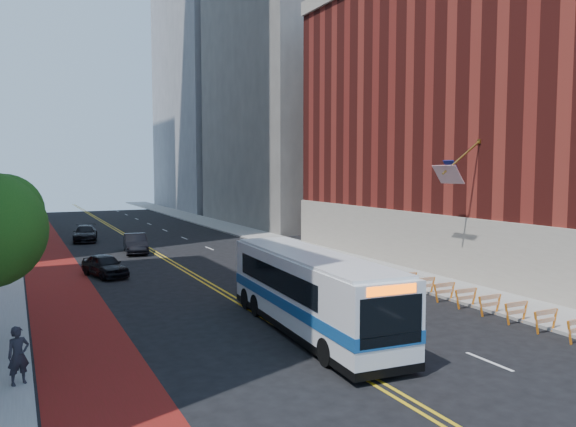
% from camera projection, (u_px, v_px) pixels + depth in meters
% --- Properties ---
extents(ground, '(160.00, 160.00, 0.00)m').
position_uv_depth(ground, '(346.00, 365.00, 19.84)').
color(ground, black).
rests_on(ground, ground).
extents(sidewalk_right, '(4.00, 140.00, 0.15)m').
position_uv_depth(sidewalk_right, '(284.00, 243.00, 51.96)').
color(sidewalk_right, gray).
rests_on(sidewalk_right, ground).
extents(bus_lane_paint, '(3.60, 140.00, 0.01)m').
position_uv_depth(bus_lane_paint, '(49.00, 259.00, 43.15)').
color(bus_lane_paint, '#62160E').
rests_on(bus_lane_paint, ground).
extents(center_line_inner, '(0.14, 140.00, 0.01)m').
position_uv_depth(center_line_inner, '(152.00, 252.00, 46.62)').
color(center_line_inner, gold).
rests_on(center_line_inner, ground).
extents(center_line_outer, '(0.14, 140.00, 0.01)m').
position_uv_depth(center_line_outer, '(156.00, 252.00, 46.78)').
color(center_line_outer, gold).
rests_on(center_line_outer, ground).
extents(lane_dashes, '(0.14, 98.20, 0.01)m').
position_uv_depth(lane_dashes, '(184.00, 238.00, 55.97)').
color(lane_dashes, silver).
rests_on(lane_dashes, ground).
extents(brick_building, '(18.73, 36.00, 22.00)m').
position_uv_depth(brick_building, '(522.00, 111.00, 39.33)').
color(brick_building, maroon).
rests_on(brick_building, ground).
extents(midrise_right_near, '(18.00, 26.00, 40.00)m').
position_uv_depth(midrise_right_near, '(300.00, 66.00, 71.30)').
color(midrise_right_near, slate).
rests_on(midrise_right_near, ground).
extents(midrise_right_far, '(20.00, 28.00, 55.00)m').
position_uv_depth(midrise_right_far, '(227.00, 51.00, 98.00)').
color(midrise_right_far, gray).
rests_on(midrise_right_far, ground).
extents(construction_barriers, '(1.42, 10.91, 1.00)m').
position_uv_depth(construction_barriers, '(477.00, 298.00, 27.07)').
color(construction_barriers, orange).
rests_on(construction_barriers, ground).
extents(transit_bus, '(3.41, 12.40, 3.37)m').
position_uv_depth(transit_bus, '(309.00, 291.00, 23.74)').
color(transit_bus, silver).
rests_on(transit_bus, ground).
extents(car_a, '(2.80, 4.57, 1.45)m').
position_uv_depth(car_a, '(105.00, 265.00, 35.99)').
color(car_a, black).
rests_on(car_a, ground).
extents(car_b, '(2.18, 4.97, 1.59)m').
position_uv_depth(car_b, '(135.00, 243.00, 46.08)').
color(car_b, black).
rests_on(car_b, ground).
extents(car_c, '(2.84, 5.44, 1.51)m').
position_uv_depth(car_c, '(85.00, 233.00, 53.49)').
color(car_c, black).
rests_on(car_c, ground).
extents(pedestrian, '(0.78, 0.64, 1.84)m').
position_uv_depth(pedestrian, '(18.00, 355.00, 17.59)').
color(pedestrian, black).
rests_on(pedestrian, sidewalk_left).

